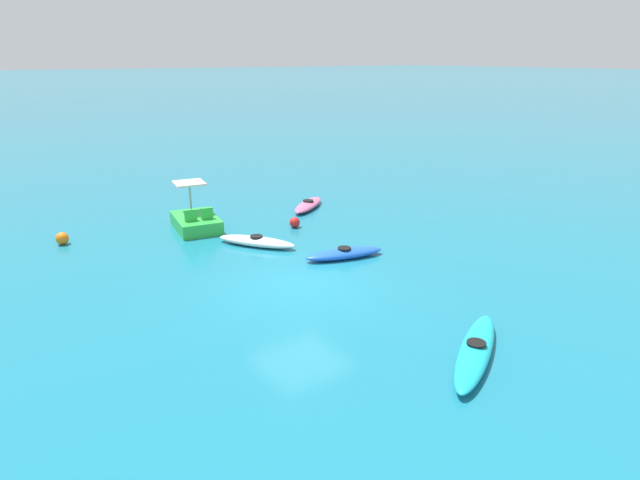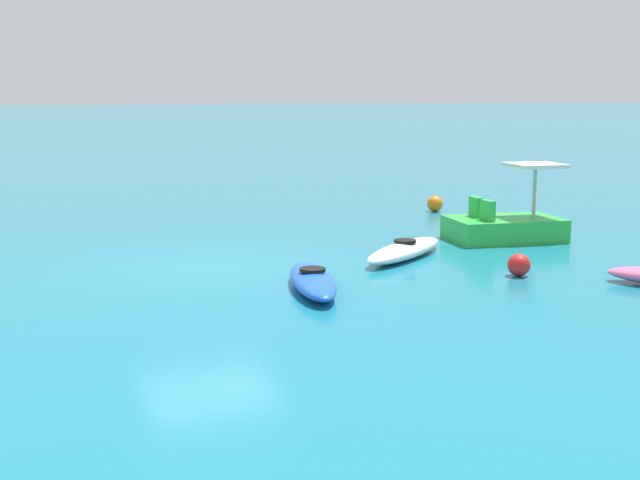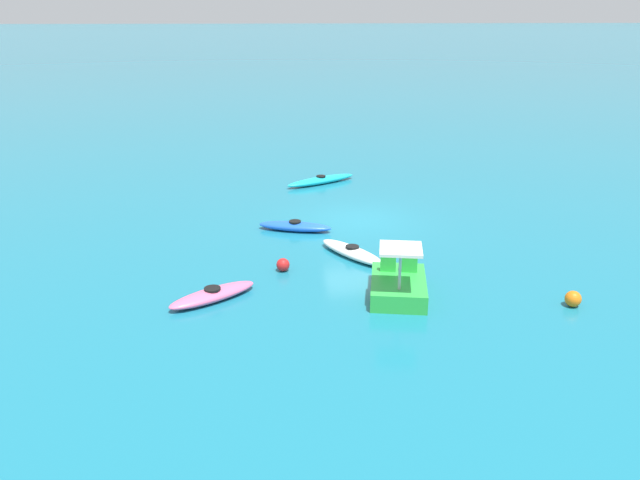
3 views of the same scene
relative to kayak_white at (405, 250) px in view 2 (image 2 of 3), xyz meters
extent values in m
plane|color=#19728C|center=(3.78, -0.70, -0.16)|extent=(600.00, 600.00, 0.00)
ellipsoid|color=white|center=(0.00, 0.00, 0.00)|extent=(2.74, 2.18, 0.32)
cylinder|color=black|center=(0.00, 0.00, 0.18)|extent=(0.60, 0.60, 0.05)
ellipsoid|color=blue|center=(2.72, 1.74, 0.00)|extent=(1.35, 2.73, 0.32)
cylinder|color=black|center=(2.72, 1.74, 0.18)|extent=(0.53, 0.53, 0.05)
cube|color=green|center=(-3.03, -0.92, 0.09)|extent=(2.62, 1.89, 0.50)
cube|color=green|center=(-2.54, -1.31, 0.56)|extent=(0.23, 0.46, 0.44)
cube|color=green|center=(-2.44, -0.72, 0.56)|extent=(0.23, 0.46, 0.44)
cylinder|color=#B2B2B7|center=(-3.72, -0.80, 0.89)|extent=(0.08, 0.08, 1.10)
cube|color=silver|center=(-3.72, -0.80, 1.48)|extent=(1.27, 1.27, 0.08)
sphere|color=red|center=(-1.03, 2.24, 0.04)|extent=(0.40, 0.40, 0.40)
sphere|color=orange|center=(-4.07, -5.46, 0.06)|extent=(0.44, 0.44, 0.44)
camera|label=1|loc=(15.69, -8.43, 6.07)|focal=30.30mm
camera|label=2|loc=(7.95, 13.81, 2.97)|focal=46.28mm
camera|label=3|loc=(-19.35, 2.44, 7.42)|focal=36.53mm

